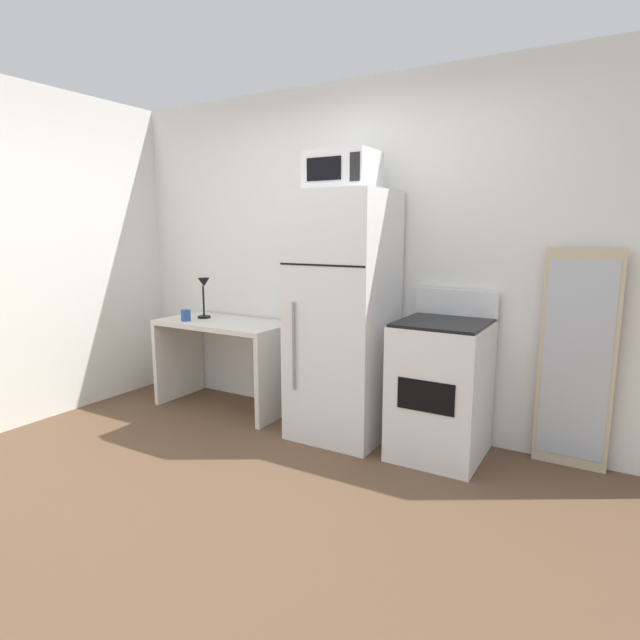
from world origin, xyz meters
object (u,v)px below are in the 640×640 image
(desk, at_px, (225,347))
(oven_range, at_px, (441,388))
(microwave, at_px, (343,171))
(refrigerator, at_px, (343,317))
(coffee_mug, at_px, (186,315))
(leaning_mirror, at_px, (576,361))
(desk_lamp, at_px, (204,291))

(desk, relative_size, oven_range, 1.03)
(microwave, bearing_deg, oven_range, 2.92)
(refrigerator, relative_size, oven_range, 1.61)
(coffee_mug, relative_size, microwave, 0.21)
(coffee_mug, distance_m, microwave, 1.81)
(desk, relative_size, microwave, 2.47)
(microwave, distance_m, leaning_mirror, 1.96)
(desk_lamp, height_order, oven_range, desk_lamp)
(refrigerator, xyz_separation_m, leaning_mirror, (1.51, 0.27, -0.19))
(oven_range, bearing_deg, refrigerator, -178.73)
(desk, height_order, coffee_mug, coffee_mug)
(microwave, relative_size, oven_range, 0.42)
(desk, distance_m, oven_range, 1.88)
(microwave, bearing_deg, leaning_mirror, 10.95)
(coffee_mug, bearing_deg, desk, 29.11)
(refrigerator, bearing_deg, coffee_mug, -174.79)
(desk_lamp, relative_size, leaning_mirror, 0.25)
(desk, height_order, oven_range, oven_range)
(desk, distance_m, desk_lamp, 0.52)
(desk_lamp, bearing_deg, desk, -3.91)
(refrigerator, bearing_deg, desk, 178.66)
(microwave, xyz_separation_m, leaning_mirror, (1.51, 0.29, -1.20))
(oven_range, distance_m, leaning_mirror, 0.85)
(desk_lamp, relative_size, coffee_mug, 3.72)
(coffee_mug, xyz_separation_m, microwave, (1.43, 0.11, 1.11))
(desk, bearing_deg, coffee_mug, -150.89)
(desk, height_order, refrigerator, refrigerator)
(desk, height_order, desk_lamp, desk_lamp)
(oven_range, relative_size, leaning_mirror, 0.79)
(coffee_mug, height_order, leaning_mirror, leaning_mirror)
(refrigerator, bearing_deg, oven_range, 1.27)
(refrigerator, height_order, microwave, microwave)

